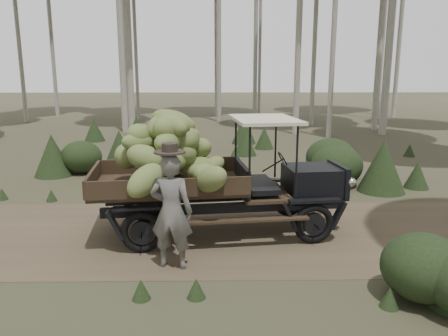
{
  "coord_description": "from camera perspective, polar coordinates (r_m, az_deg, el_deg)",
  "views": [
    {
      "loc": [
        2.18,
        -8.15,
        3.14
      ],
      "look_at": [
        2.31,
        0.09,
        1.31
      ],
      "focal_mm": 35.0,
      "sensor_mm": 36.0,
      "label": 1
    }
  ],
  "objects": [
    {
      "name": "ground",
      "position": [
        9.0,
        -15.02,
        -8.36
      ],
      "size": [
        120.0,
        120.0,
        0.0
      ],
      "primitive_type": "plane",
      "color": "#473D2B",
      "rests_on": "ground"
    },
    {
      "name": "dirt_track",
      "position": [
        9.0,
        -15.02,
        -8.34
      ],
      "size": [
        70.0,
        4.0,
        0.01
      ],
      "primitive_type": "cube",
      "color": "brown",
      "rests_on": "ground"
    },
    {
      "name": "banana_truck",
      "position": [
        8.32,
        -3.75,
        0.78
      ],
      "size": [
        5.13,
        2.71,
        2.53
      ],
      "rotation": [
        0.0,
        0.0,
        0.12
      ],
      "color": "black",
      "rests_on": "ground"
    },
    {
      "name": "farmer",
      "position": [
        7.05,
        -6.88,
        -5.5
      ],
      "size": [
        0.76,
        0.59,
        2.06
      ],
      "rotation": [
        0.0,
        0.0,
        2.95
      ],
      "color": "#5E5B56",
      "rests_on": "ground"
    },
    {
      "name": "undergrowth",
      "position": [
        10.51,
        -0.11,
        -1.88
      ],
      "size": [
        21.36,
        22.79,
        1.39
      ],
      "color": "#233319",
      "rests_on": "ground"
    }
  ]
}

